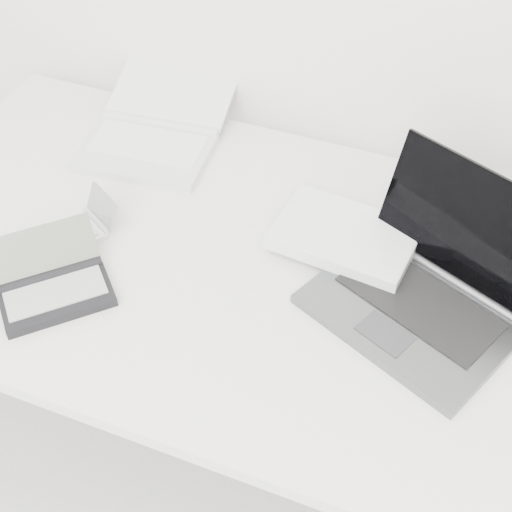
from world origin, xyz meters
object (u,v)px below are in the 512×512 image
(desk, at_px, (278,285))
(palmtop_charcoal, at_px, (53,286))
(netbook_open_white, at_px, (154,134))
(laptop_large, at_px, (396,269))

(desk, xyz_separation_m, palmtop_charcoal, (-0.35, -0.20, 0.07))
(desk, distance_m, netbook_open_white, 0.47)
(laptop_large, bearing_deg, palmtop_charcoal, -132.56)
(netbook_open_white, distance_m, palmtop_charcoal, 0.47)
(laptop_large, xyz_separation_m, palmtop_charcoal, (-0.56, -0.25, -0.02))
(desk, height_order, laptop_large, laptop_large)
(palmtop_charcoal, bearing_deg, netbook_open_white, 49.92)
(desk, distance_m, laptop_large, 0.22)
(netbook_open_white, height_order, palmtop_charcoal, palmtop_charcoal)
(netbook_open_white, bearing_deg, palmtop_charcoal, -90.75)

